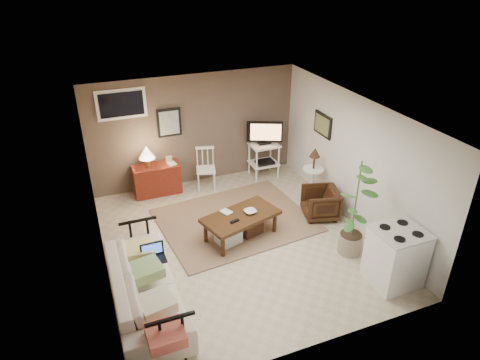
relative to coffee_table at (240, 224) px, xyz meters
name	(u,v)px	position (x,y,z in m)	size (l,w,h in m)	color
floor	(238,241)	(-0.08, -0.08, -0.28)	(5.00, 5.00, 0.00)	#C1B293
art_back	(169,123)	(-0.63, 2.40, 1.17)	(0.50, 0.03, 0.60)	black
art_right	(323,125)	(2.15, 0.97, 1.24)	(0.03, 0.60, 0.45)	black
window	(121,104)	(-1.53, 2.40, 1.67)	(0.96, 0.03, 0.60)	white
rug	(235,220)	(0.11, 0.55, -0.27)	(2.75, 2.20, 0.03)	#87674E
coffee_table	(240,224)	(0.00, 0.00, 0.00)	(1.48, 1.04, 0.51)	#3C2210
sofa	(144,281)	(-1.88, -1.06, 0.16)	(2.28, 0.67, 0.89)	silver
sofa_pillows	(151,287)	(-1.82, -1.32, 0.27)	(0.44, 2.17, 0.15)	#F0ECC6
sofa_end_rails	(154,282)	(-1.75, -1.06, 0.10)	(0.61, 2.28, 0.77)	black
laptop	(153,254)	(-1.66, -0.66, 0.29)	(0.35, 0.26, 0.24)	black
red_console	(156,177)	(-1.05, 2.16, 0.10)	(0.97, 0.43, 1.12)	maroon
spindle_chair	(206,170)	(0.01, 2.05, 0.13)	(0.49, 0.49, 0.88)	white
tv_stand	(264,148)	(1.39, 2.06, 0.41)	(0.74, 0.50, 1.31)	white
side_table	(314,168)	(1.89, 0.76, 0.43)	(0.43, 0.43, 1.15)	white
armchair	(321,202)	(1.69, 0.09, 0.04)	(0.63, 0.59, 0.65)	black
potted_plant	(355,205)	(1.58, -1.07, 0.65)	(0.44, 0.44, 1.75)	gray
stove	(396,256)	(1.77, -1.93, 0.19)	(0.73, 0.68, 0.95)	white
bowl	(250,208)	(0.19, 0.00, 0.30)	(0.21, 0.05, 0.21)	#3C2210
book_table	(223,209)	(-0.27, 0.15, 0.30)	(0.15, 0.02, 0.20)	#3C2210
book_console	(168,160)	(-0.78, 2.10, 0.47)	(0.16, 0.02, 0.22)	#3C2210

